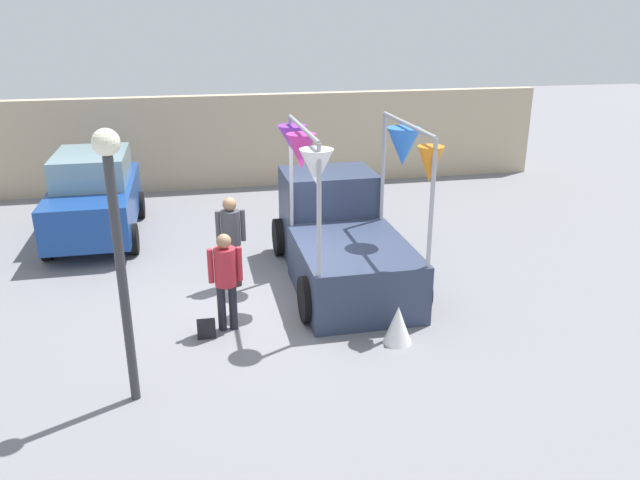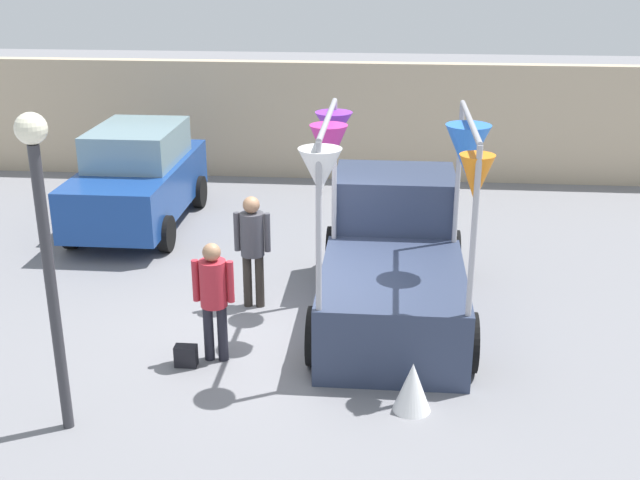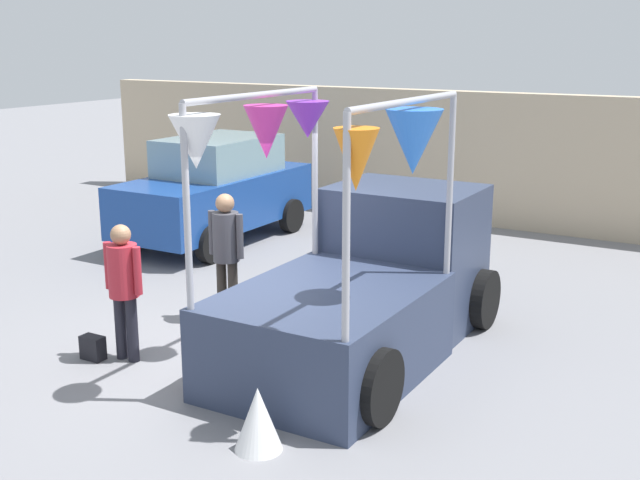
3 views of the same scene
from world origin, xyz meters
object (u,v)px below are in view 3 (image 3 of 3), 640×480
(person_vendor, at_px, (226,245))
(handbag, at_px, (93,348))
(folded_kite_bundle_white, at_px, (258,419))
(parked_car, at_px, (216,189))
(vendor_truck, at_px, (370,277))
(person_customer, at_px, (123,280))

(person_vendor, xyz_separation_m, handbag, (-0.56, -1.85, -0.88))
(person_vendor, xyz_separation_m, folded_kite_bundle_white, (2.27, -2.63, -0.72))
(handbag, bearing_deg, person_vendor, 73.08)
(person_vendor, bearing_deg, parked_car, 129.00)
(handbag, bearing_deg, folded_kite_bundle_white, -15.29)
(parked_car, bearing_deg, folded_kite_bundle_white, -50.17)
(vendor_truck, xyz_separation_m, handbag, (-2.58, -1.94, -0.73))
(person_customer, relative_size, handbag, 5.71)
(vendor_truck, height_order, parked_car, vendor_truck)
(vendor_truck, relative_size, folded_kite_bundle_white, 6.89)
(person_vendor, bearing_deg, vendor_truck, 2.47)
(person_vendor, distance_m, folded_kite_bundle_white, 3.55)
(vendor_truck, relative_size, handbag, 14.77)
(person_customer, bearing_deg, vendor_truck, 37.90)
(vendor_truck, bearing_deg, parked_car, 145.30)
(parked_car, height_order, handbag, parked_car)
(parked_car, height_order, folded_kite_bundle_white, parked_car)
(vendor_truck, distance_m, handbag, 3.31)
(parked_car, bearing_deg, vendor_truck, -34.70)
(person_customer, relative_size, folded_kite_bundle_white, 2.67)
(parked_car, relative_size, person_vendor, 2.36)
(person_vendor, height_order, folded_kite_bundle_white, person_vendor)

